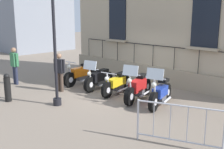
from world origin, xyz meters
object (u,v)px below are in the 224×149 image
Objects in this scene: motorcycle_orange at (82,74)px; motorcycle_yellow at (117,84)px; crowd_barrier at (179,124)px; motorcycle_red at (138,88)px; bollard at (7,87)px; pedestrian_walking at (15,64)px; motorcycle_black at (99,79)px; lamppost at (53,18)px; pedestrian_standing at (60,70)px; motorcycle_blue at (160,94)px.

motorcycle_yellow is (0.03, 2.23, -0.02)m from motorcycle_orange.
motorcycle_yellow is at bearing -117.71° from crowd_barrier.
bollard is (3.44, -3.18, 0.06)m from motorcycle_red.
pedestrian_walking is at bearing -90.15° from crowd_barrier.
crowd_barrier is at bearing 71.08° from motorcycle_orange.
crowd_barrier reaches higher than motorcycle_yellow.
motorcycle_black is 0.39× the size of lamppost.
motorcycle_black reaches higher than motorcycle_yellow.
motorcycle_black is 0.89× the size of motorcycle_red.
motorcycle_blue is at bearing 109.07° from pedestrian_standing.
lamppost reaches higher than motorcycle_blue.
bollard is at bearing -57.84° from lamppost.
pedestrian_standing reaches higher than motorcycle_orange.
motorcycle_blue is (0.02, 0.99, -0.02)m from motorcycle_red.
pedestrian_standing is (1.38, -0.80, 0.44)m from motorcycle_black.
motorcycle_red is at bearing 147.09° from lamppost.
crowd_barrier is (2.15, 6.27, 0.13)m from motorcycle_orange.
motorcycle_orange is 1.12× the size of crowd_barrier.
lamppost is (2.42, -2.57, 2.50)m from motorcycle_blue.
motorcycle_black is at bearing -167.08° from lamppost.
pedestrian_walking reaches higher than motorcycle_orange.
motorcycle_orange is 3.90m from lamppost.
motorcycle_orange is 0.44× the size of lamppost.
motorcycle_red reaches higher than crowd_barrier.
motorcycle_blue is at bearing 89.62° from motorcycle_black.
motorcycle_orange is at bearing -90.71° from motorcycle_black.
motorcycle_black is at bearing -112.62° from crowd_barrier.
motorcycle_red is 3.27m from pedestrian_standing.
lamppost is at bearing -86.21° from crowd_barrier.
crowd_barrier is at bearing 43.34° from motorcycle_blue.
motorcycle_yellow is at bearing 89.25° from motorcycle_black.
motorcycle_black is at bearing 149.94° from pedestrian_standing.
crowd_barrier is 6.30m from bollard.
motorcycle_blue reaches higher than crowd_barrier.
motorcycle_orange is at bearing -90.47° from motorcycle_blue.
lamppost reaches higher than bollard.
pedestrian_standing is 0.95× the size of pedestrian_walking.
motorcycle_yellow is at bearing -89.13° from motorcycle_red.
lamppost reaches higher than motorcycle_orange.
lamppost is at bearing -32.91° from motorcycle_red.
motorcycle_orange is 6.63m from crowd_barrier.
bollard is at bearing 57.86° from pedestrian_walking.
motorcycle_black is 3.54m from lamppost.
crowd_barrier is 1.15× the size of pedestrian_walking.
lamppost is at bearing 85.03° from pedestrian_walking.
motorcycle_red is 4.69m from bollard.
motorcycle_orange is 2.08× the size of bollard.
motorcycle_orange is 1.50m from pedestrian_standing.
pedestrian_walking reaches higher than crowd_barrier.
pedestrian_standing is (1.39, 0.35, 0.43)m from motorcycle_orange.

